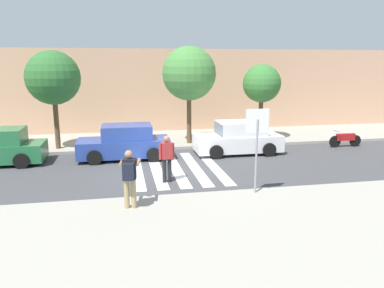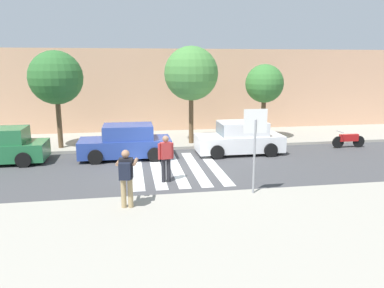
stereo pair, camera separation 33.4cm
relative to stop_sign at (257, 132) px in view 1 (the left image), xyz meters
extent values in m
plane|color=#424244|center=(-2.05, 3.54, -2.13)|extent=(120.00, 120.00, 0.00)
cube|color=#9E998C|center=(-2.05, -2.66, -2.06)|extent=(60.00, 6.00, 0.14)
cube|color=#9E998C|center=(-2.05, 9.54, -2.06)|extent=(60.00, 4.80, 0.14)
cube|color=tan|center=(-2.05, 13.94, 0.42)|extent=(56.00, 4.00, 5.11)
cube|color=silver|center=(-3.65, 3.74, -2.13)|extent=(0.44, 5.20, 0.01)
cube|color=silver|center=(-2.85, 3.74, -2.13)|extent=(0.44, 5.20, 0.01)
cube|color=silver|center=(-2.05, 3.74, -2.13)|extent=(0.44, 5.20, 0.01)
cube|color=silver|center=(-1.25, 3.74, -2.13)|extent=(0.44, 5.20, 0.01)
cube|color=silver|center=(-0.45, 3.74, -2.13)|extent=(0.44, 5.20, 0.01)
cylinder|color=gray|center=(0.00, -0.01, -0.79)|extent=(0.07, 0.07, 2.40)
cube|color=white|center=(0.00, 0.00, 0.36)|extent=(0.76, 0.03, 0.76)
cube|color=red|center=(0.00, 0.02, 0.36)|extent=(0.66, 0.02, 0.66)
cylinder|color=tan|center=(-4.12, -0.58, -1.55)|extent=(0.15, 0.15, 0.88)
cylinder|color=tan|center=(-3.93, -0.61, -1.55)|extent=(0.15, 0.15, 0.88)
cube|color=black|center=(-4.02, -0.59, -0.81)|extent=(0.41, 0.29, 0.60)
sphere|color=#A37556|center=(-4.02, -0.59, -0.38)|extent=(0.23, 0.23, 0.23)
cylinder|color=#A37556|center=(-4.23, -0.34, -0.68)|extent=(0.19, 0.59, 0.10)
cylinder|color=#A37556|center=(-3.75, -0.41, -0.68)|extent=(0.19, 0.59, 0.10)
cube|color=black|center=(-3.96, -0.20, -0.65)|extent=(0.15, 0.12, 0.10)
cube|color=black|center=(-4.06, -0.82, -0.83)|extent=(0.35, 0.25, 0.48)
cylinder|color=#232328|center=(-2.72, 2.02, -1.69)|extent=(0.15, 0.15, 0.88)
cylinder|color=#232328|center=(-2.53, 2.06, -1.69)|extent=(0.15, 0.15, 0.88)
cube|color=#B73333|center=(-2.63, 2.04, -0.95)|extent=(0.42, 0.30, 0.60)
sphere|color=#A37556|center=(-2.63, 2.04, -0.52)|extent=(0.23, 0.23, 0.23)
cylinder|color=#B73333|center=(-2.86, 2.00, -0.97)|extent=(0.10, 0.10, 0.58)
cylinder|color=#B73333|center=(-2.39, 2.08, -0.97)|extent=(0.10, 0.10, 0.58)
cube|color=slate|center=(-8.45, 5.84, -0.90)|extent=(0.10, 1.50, 0.51)
cylinder|color=black|center=(-8.30, 4.99, -1.81)|extent=(0.64, 0.22, 0.64)
cylinder|color=black|center=(-8.30, 6.69, -1.81)|extent=(0.64, 0.22, 0.64)
cube|color=#284293|center=(-4.11, 5.84, -1.60)|extent=(4.10, 1.70, 0.76)
cube|color=#284293|center=(-3.96, 5.84, -0.90)|extent=(2.20, 1.56, 0.64)
cube|color=slate|center=(-5.03, 5.84, -0.90)|extent=(0.10, 1.50, 0.54)
cube|color=slate|center=(-2.99, 5.84, -0.90)|extent=(0.10, 1.50, 0.51)
cylinder|color=black|center=(-5.38, 4.99, -1.81)|extent=(0.64, 0.22, 0.64)
cylinder|color=black|center=(-5.38, 6.69, -1.81)|extent=(0.64, 0.22, 0.64)
cylinder|color=black|center=(-2.84, 4.99, -1.81)|extent=(0.64, 0.22, 0.64)
cylinder|color=black|center=(-2.84, 6.69, -1.81)|extent=(0.64, 0.22, 0.64)
cube|color=white|center=(1.26, 5.84, -1.60)|extent=(4.10, 1.70, 0.76)
cube|color=white|center=(1.41, 5.84, -0.90)|extent=(2.20, 1.56, 0.64)
cube|color=slate|center=(0.34, 5.84, -0.90)|extent=(0.10, 1.50, 0.54)
cube|color=slate|center=(2.38, 5.84, -0.90)|extent=(0.10, 1.50, 0.51)
cylinder|color=black|center=(-0.01, 4.99, -1.81)|extent=(0.64, 0.22, 0.64)
cylinder|color=black|center=(-0.01, 6.69, -1.81)|extent=(0.64, 0.22, 0.64)
cylinder|color=black|center=(2.53, 4.99, -1.81)|extent=(0.64, 0.22, 0.64)
cylinder|color=black|center=(2.53, 6.69, -1.81)|extent=(0.64, 0.22, 0.64)
cylinder|color=black|center=(6.61, 6.14, -1.83)|extent=(0.60, 0.10, 0.60)
cylinder|color=black|center=(7.77, 6.14, -1.83)|extent=(0.60, 0.10, 0.60)
cube|color=#B21919|center=(7.19, 6.14, -1.61)|extent=(1.00, 0.20, 0.36)
cylinder|color=gray|center=(6.67, 6.14, -1.28)|extent=(0.04, 0.60, 0.04)
cylinder|color=brown|center=(-7.29, 7.95, -0.66)|extent=(0.24, 0.24, 2.67)
sphere|color=#2D662D|center=(-7.29, 7.95, 1.45)|extent=(2.57, 2.57, 2.57)
cylinder|color=brown|center=(-0.70, 8.00, -0.60)|extent=(0.24, 0.24, 2.78)
sphere|color=#47843D|center=(-0.70, 8.00, 1.62)|extent=(2.75, 2.75, 2.75)
cylinder|color=brown|center=(3.29, 8.17, -0.77)|extent=(0.24, 0.24, 2.45)
sphere|color=#387533|center=(3.29, 8.17, 1.06)|extent=(2.04, 2.04, 2.04)
camera|label=1|loc=(-4.21, -11.00, 2.14)|focal=35.00mm
camera|label=2|loc=(-3.88, -11.06, 2.14)|focal=35.00mm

